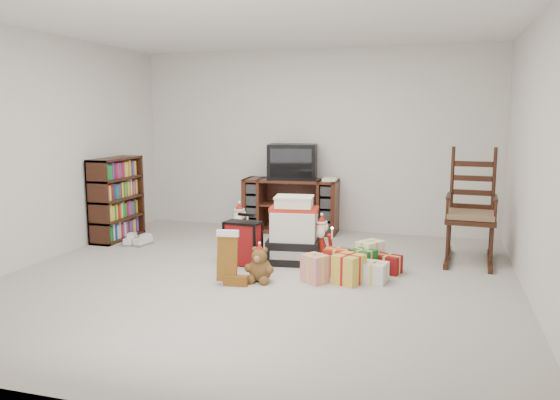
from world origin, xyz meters
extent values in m
cube|color=#AFA9A0|center=(0.00, 0.00, -0.01)|extent=(5.00, 5.00, 0.01)
cube|color=white|center=(0.00, 0.00, 2.50)|extent=(5.00, 5.00, 0.01)
cube|color=beige|center=(0.00, 2.50, 1.25)|extent=(5.00, 0.01, 2.50)
cube|color=beige|center=(0.00, -2.50, 1.25)|extent=(5.00, 0.01, 2.50)
cube|color=beige|center=(-2.50, 0.00, 1.25)|extent=(0.01, 5.00, 2.50)
cube|color=beige|center=(2.50, 0.00, 1.25)|extent=(0.01, 5.00, 2.50)
cube|color=#4B2315|center=(-0.26, 2.24, 0.37)|extent=(1.31, 0.51, 0.74)
cube|color=silver|center=(-0.26, 2.21, 0.44)|extent=(0.40, 0.29, 0.07)
cube|color=#33180D|center=(-2.32, 1.18, 0.53)|extent=(0.29, 0.87, 1.07)
cube|color=#33180D|center=(2.05, 1.27, 0.47)|extent=(0.55, 0.53, 0.05)
cube|color=#866749|center=(2.05, 1.27, 0.53)|extent=(0.51, 0.49, 0.06)
cube|color=#33180D|center=(2.05, 1.50, 0.91)|extent=(0.45, 0.09, 0.81)
cube|color=#33180D|center=(2.05, 1.27, 0.03)|extent=(0.57, 0.90, 0.06)
cube|color=black|center=(0.20, 0.69, 0.13)|extent=(0.63, 0.49, 0.26)
cube|color=silver|center=(0.20, 0.69, 0.42)|extent=(0.53, 0.43, 0.32)
cube|color=#AF2314|center=(0.20, 0.69, 0.60)|extent=(0.55, 0.34, 0.05)
cube|color=#F4EDC8|center=(0.20, 0.69, 0.67)|extent=(0.43, 0.35, 0.10)
cube|color=maroon|center=(-0.31, 0.46, 0.24)|extent=(0.38, 0.23, 0.48)
cube|color=black|center=(-0.31, 0.54, 0.54)|extent=(0.19, 0.05, 0.03)
ellipsoid|color=brown|center=(0.06, -0.05, 0.11)|extent=(0.23, 0.19, 0.24)
sphere|color=brown|center=(0.06, -0.08, 0.26)|extent=(0.15, 0.15, 0.15)
cone|color=#9F1B11|center=(0.51, 0.69, 0.18)|extent=(0.26, 0.26, 0.37)
sphere|color=beige|center=(0.51, 0.69, 0.41)|extent=(0.13, 0.13, 0.13)
cone|color=#9F1B11|center=(0.51, 0.69, 0.51)|extent=(0.11, 0.11, 0.09)
cylinder|color=silver|center=(0.64, 0.58, 0.38)|extent=(0.02, 0.02, 0.11)
cone|color=#9F1B11|center=(-0.55, 0.99, 0.20)|extent=(0.27, 0.27, 0.39)
sphere|color=beige|center=(-0.55, 0.99, 0.44)|extent=(0.13, 0.13, 0.13)
cone|color=#9F1B11|center=(-0.55, 0.99, 0.54)|extent=(0.12, 0.12, 0.10)
cylinder|color=silver|center=(-0.41, 0.88, 0.40)|extent=(0.02, 0.02, 0.12)
cube|color=silver|center=(-1.99, 0.94, 0.05)|extent=(0.17, 0.28, 0.09)
cube|color=silver|center=(-1.82, 0.94, 0.05)|extent=(0.17, 0.28, 0.09)
cube|color=#AF2314|center=(0.74, 0.28, 0.12)|extent=(0.24, 0.24, 0.24)
cube|color=#1A682C|center=(0.92, 0.50, 0.12)|extent=(0.24, 0.24, 0.24)
cube|color=yellow|center=(0.97, 0.14, 0.12)|extent=(0.24, 0.24, 0.24)
cube|color=silver|center=(0.69, -0.04, 0.12)|extent=(0.24, 0.24, 0.24)
cube|color=silver|center=(1.15, 0.32, 0.12)|extent=(0.24, 0.24, 0.24)
cube|color=maroon|center=(1.10, 0.68, 0.12)|extent=(0.24, 0.24, 0.24)
cube|color=#F4EDC8|center=(0.88, 0.73, 0.12)|extent=(0.24, 0.24, 0.24)
cube|color=black|center=(-0.24, 2.27, 0.98)|extent=(0.72, 0.56, 0.48)
cube|color=black|center=(-0.24, 2.03, 0.98)|extent=(0.55, 0.11, 0.38)
camera|label=1|loc=(1.70, -4.94, 1.62)|focal=35.00mm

